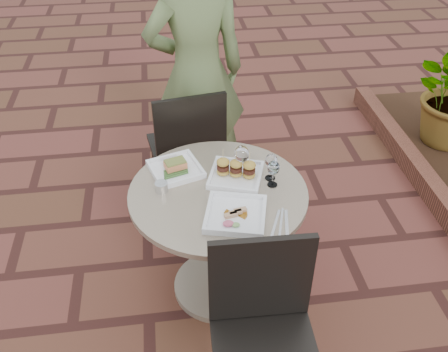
{
  "coord_description": "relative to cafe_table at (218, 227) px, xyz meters",
  "views": [
    {
      "loc": [
        -0.24,
        -2.17,
        2.3
      ],
      "look_at": [
        0.02,
        -0.25,
        0.82
      ],
      "focal_mm": 40.0,
      "sensor_mm": 36.0,
      "label": 1
    }
  ],
  "objects": [
    {
      "name": "ground",
      "position": [
        0.01,
        0.25,
        -0.48
      ],
      "size": [
        60.0,
        60.0,
        0.0
      ],
      "primitive_type": "plane",
      "color": "#582923",
      "rests_on": "ground"
    },
    {
      "name": "cafe_table",
      "position": [
        0.0,
        0.0,
        0.0
      ],
      "size": [
        0.9,
        0.9,
        0.73
      ],
      "color": "gray",
      "rests_on": "ground"
    },
    {
      "name": "chair_far",
      "position": [
        -0.1,
        0.73,
        0.07
      ],
      "size": [
        0.5,
        0.5,
        0.93
      ],
      "rotation": [
        0.0,
        0.0,
        3.3
      ],
      "color": "black",
      "rests_on": "ground"
    },
    {
      "name": "chair_near",
      "position": [
        0.11,
        -0.67,
        0.07
      ],
      "size": [
        0.45,
        0.45,
        0.93
      ],
      "rotation": [
        0.0,
        0.0,
        -0.03
      ],
      "color": "black",
      "rests_on": "ground"
    },
    {
      "name": "diner",
      "position": [
        -0.01,
        0.99,
        0.41
      ],
      "size": [
        0.7,
        0.51,
        1.78
      ],
      "primitive_type": "imported",
      "rotation": [
        0.0,
        0.0,
        3.28
      ],
      "color": "#556839",
      "rests_on": "ground"
    },
    {
      "name": "plate_salmon",
      "position": [
        -0.2,
        0.19,
        0.27
      ],
      "size": [
        0.31,
        0.31,
        0.07
      ],
      "rotation": [
        0.0,
        0.0,
        0.31
      ],
      "color": "white",
      "rests_on": "cafe_table"
    },
    {
      "name": "plate_sliders",
      "position": [
        0.11,
        0.1,
        0.28
      ],
      "size": [
        0.33,
        0.33,
        0.17
      ],
      "rotation": [
        0.0,
        0.0,
        -0.33
      ],
      "color": "white",
      "rests_on": "cafe_table"
    },
    {
      "name": "plate_tuna",
      "position": [
        0.06,
        -0.2,
        0.26
      ],
      "size": [
        0.34,
        0.34,
        0.03
      ],
      "rotation": [
        0.0,
        0.0,
        -0.26
      ],
      "color": "white",
      "rests_on": "cafe_table"
    },
    {
      "name": "wine_glass_right",
      "position": [
        0.28,
        0.01,
        0.35
      ],
      "size": [
        0.06,
        0.06,
        0.15
      ],
      "color": "white",
      "rests_on": "cafe_table"
    },
    {
      "name": "wine_glass_mid",
      "position": [
        0.14,
        0.12,
        0.37
      ],
      "size": [
        0.08,
        0.08,
        0.18
      ],
      "color": "white",
      "rests_on": "cafe_table"
    },
    {
      "name": "wine_glass_far",
      "position": [
        0.28,
        0.07,
        0.35
      ],
      "size": [
        0.06,
        0.06,
        0.15
      ],
      "color": "white",
      "rests_on": "cafe_table"
    },
    {
      "name": "steel_ramekin",
      "position": [
        -0.28,
        0.04,
        0.27
      ],
      "size": [
        0.08,
        0.08,
        0.05
      ],
      "primitive_type": "cylinder",
      "rotation": [
        0.0,
        0.0,
        0.27
      ],
      "color": "silver",
      "rests_on": "cafe_table"
    },
    {
      "name": "cutlery_set",
      "position": [
        0.26,
        -0.28,
        0.25
      ],
      "size": [
        0.15,
        0.23,
        0.0
      ],
      "primitive_type": null,
      "rotation": [
        0.0,
        0.0,
        -0.27
      ],
      "color": "silver",
      "rests_on": "cafe_table"
    },
    {
      "name": "planter_curb",
      "position": [
        1.61,
        0.55,
        -0.41
      ],
      "size": [
        0.12,
        3.0,
        0.15
      ],
      "primitive_type": "cube",
      "color": "brown",
      "rests_on": "ground"
    }
  ]
}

